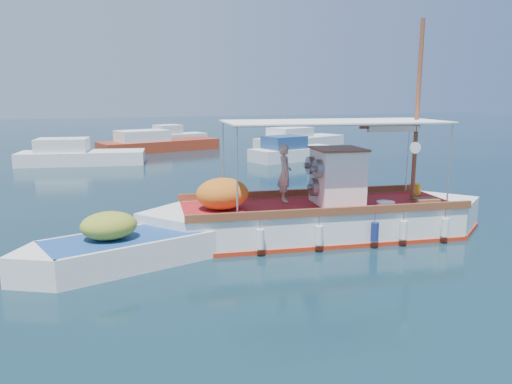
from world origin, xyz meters
name	(u,v)px	position (x,y,z in m)	size (l,w,h in m)	color
ground	(286,232)	(0.00, 0.00, 0.00)	(160.00, 160.00, 0.00)	black
fishing_caique	(317,218)	(0.69, -0.76, 0.58)	(10.81, 4.06, 6.65)	white
dinghy	(139,249)	(-4.67, -1.25, 0.34)	(6.39, 3.11, 1.62)	white
bg_boat_nw	(78,156)	(-5.85, 18.35, 0.49)	(7.72, 3.72, 1.80)	silver
bg_boat_n	(156,144)	(-0.23, 24.02, 0.49)	(9.35, 5.00, 1.80)	maroon
bg_boat_ne	(293,153)	(7.30, 15.67, 0.49)	(6.41, 3.68, 1.80)	silver
bg_boat_e	(298,141)	(11.17, 23.16, 0.49)	(8.53, 5.50, 1.80)	silver
bg_boat_far_n	(174,137)	(2.31, 29.80, 0.49)	(5.60, 3.50, 1.80)	silver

